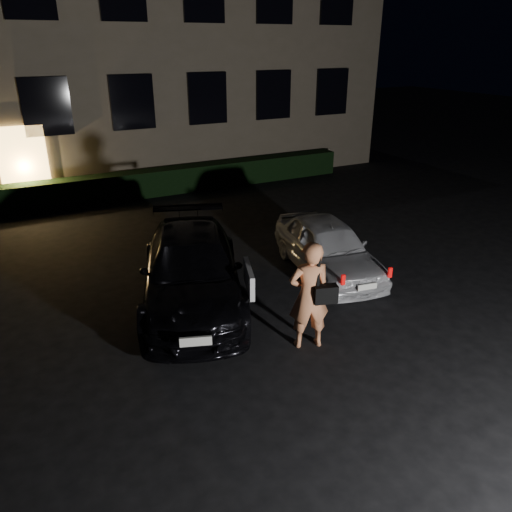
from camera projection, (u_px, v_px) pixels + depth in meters
ground at (321, 356)px, 8.29m from camera, size 80.00×80.00×0.00m
building at (95, 5)px, 18.12m from camera, size 20.00×8.11×12.00m
hedge at (143, 184)px, 16.68m from camera, size 15.00×0.70×0.85m
sedan at (192, 270)px, 9.78m from camera, size 3.35×5.05×1.36m
hatch at (328, 247)px, 11.07m from camera, size 2.00×3.77×1.22m
man at (310, 295)px, 8.21m from camera, size 0.80×0.65×1.90m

